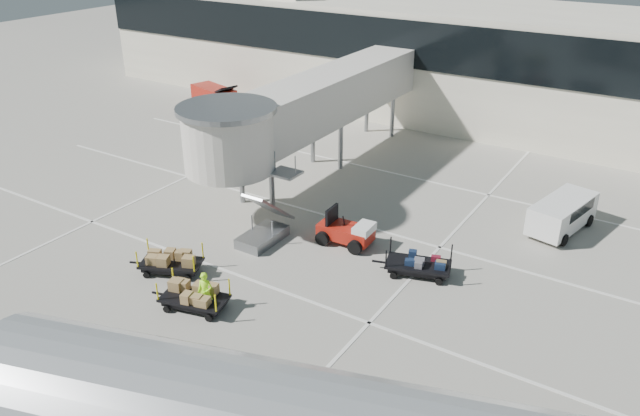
% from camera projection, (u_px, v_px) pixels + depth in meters
% --- Properties ---
extents(ground, '(140.00, 140.00, 0.00)m').
position_uv_depth(ground, '(216.00, 301.00, 25.39)').
color(ground, '#B6B2A3').
rests_on(ground, ground).
extents(lane_markings, '(40.00, 30.00, 0.02)m').
position_uv_depth(lane_markings, '(324.00, 211.00, 32.80)').
color(lane_markings, silver).
rests_on(lane_markings, ground).
extents(terminal, '(64.00, 12.11, 15.20)m').
position_uv_depth(terminal, '(473.00, 60.00, 46.53)').
color(terminal, '#F0E9CE').
rests_on(terminal, ground).
extents(jet_bridge, '(5.70, 20.40, 6.03)m').
position_uv_depth(jet_bridge, '(301.00, 109.00, 34.75)').
color(jet_bridge, silver).
rests_on(jet_bridge, ground).
extents(baggage_tug, '(2.68, 1.76, 1.71)m').
position_uv_depth(baggage_tug, '(347.00, 232.00, 29.44)').
color(baggage_tug, '#9A180E').
rests_on(baggage_tug, ground).
extents(suitcase_cart, '(3.49, 2.16, 1.34)m').
position_uv_depth(suitcase_cart, '(419.00, 265.00, 26.97)').
color(suitcase_cart, black).
rests_on(suitcase_cart, ground).
extents(box_cart_near, '(3.34, 1.92, 1.28)m').
position_uv_depth(box_cart_near, '(193.00, 298.00, 24.67)').
color(box_cart_near, black).
rests_on(box_cart_near, ground).
extents(box_cart_far, '(3.25, 2.26, 1.27)m').
position_uv_depth(box_cart_far, '(172.00, 262.00, 27.14)').
color(box_cart_far, black).
rests_on(box_cart_far, ground).
extents(ground_worker, '(0.72, 0.60, 1.69)m').
position_uv_depth(ground_worker, '(205.00, 292.00, 24.43)').
color(ground_worker, '#A5FF1A').
rests_on(ground_worker, ground).
extents(minivan, '(2.59, 4.54, 1.62)m').
position_uv_depth(minivan, '(564.00, 211.00, 30.61)').
color(minivan, white).
rests_on(minivan, ground).
extents(belt_loader, '(4.70, 2.83, 2.13)m').
position_uv_depth(belt_loader, '(214.00, 97.00, 49.46)').
color(belt_loader, '#9A180E').
rests_on(belt_loader, ground).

